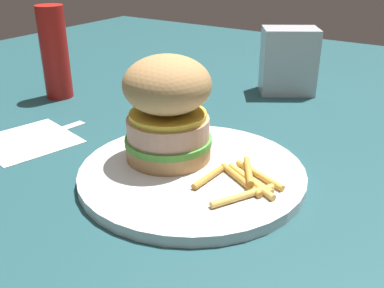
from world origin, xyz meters
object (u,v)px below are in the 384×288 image
napkin_dispenser (288,61)px  ketchup_bottle (55,53)px  fork (27,139)px  sandwich (168,108)px  napkin (29,140)px  plate (192,173)px  fries_pile (244,180)px

napkin_dispenser → ketchup_bottle: bearing=4.6°
fork → napkin_dispenser: napkin_dispenser is taller
sandwich → napkin: (-0.05, 0.20, -0.07)m
plate → fries_pile: 0.06m
fries_pile → napkin_dispenser: size_ratio=0.89×
fork → sandwich: bearing=-76.4°
fries_pile → napkin_dispenser: (0.34, 0.10, 0.04)m
plate → fork: bearing=99.1°
sandwich → fries_pile: size_ratio=1.23×
plate → fork: (-0.04, 0.24, -0.00)m
ketchup_bottle → sandwich: bearing=-108.7°
sandwich → fork: (-0.05, 0.20, -0.07)m
plate → napkin_dispenser: bearing=5.4°
fries_pile → ketchup_bottle: size_ratio=0.65×
ketchup_bottle → fork: bearing=-144.7°
fries_pile → napkin_dispenser: napkin_dispenser is taller
fork → napkin_dispenser: 0.44m
plate → fork: 0.24m
fork → plate: bearing=-80.9°
sandwich → napkin: sandwich is taller
napkin → fork: size_ratio=0.63×
sandwich → ketchup_bottle: 0.32m
sandwich → napkin_dispenser: (0.34, -0.01, -0.02)m
fries_pile → fork: (-0.04, 0.30, -0.01)m
napkin → napkin_dispenser: bearing=-28.0°
plate → napkin: (-0.04, 0.24, -0.01)m
napkin_dispenser → napkin: bearing=29.6°
sandwich → napkin: 0.21m
plate → napkin_dispenser: napkin_dispenser is taller
napkin → fries_pile: bearing=-82.8°
fork → ketchup_bottle: ketchup_bottle is taller
sandwich → fries_pile: (-0.01, -0.10, -0.06)m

